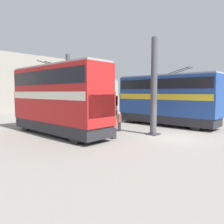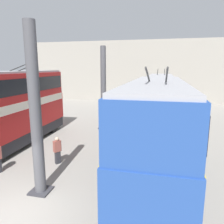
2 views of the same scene
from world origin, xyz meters
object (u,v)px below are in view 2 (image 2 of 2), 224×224
person_aisle_foreground (57,150)px  oil_drum (125,142)px  bus_left_far (160,96)px  bus_left_near (156,129)px  bus_right_far (16,103)px

person_aisle_foreground → oil_drum: person_aisle_foreground is taller
bus_left_far → bus_left_near: bearing=180.0°
oil_drum → bus_left_near: bearing=-155.0°
bus_left_near → bus_right_far: bearing=69.4°
bus_right_far → oil_drum: size_ratio=11.59×
bus_right_far → oil_drum: 8.26m
oil_drum → person_aisle_foreground: bearing=136.2°
person_aisle_foreground → bus_left_far: bearing=-81.6°
bus_left_near → bus_right_far: bus_right_far is taller
person_aisle_foreground → bus_right_far: bearing=5.6°
bus_right_far → person_aisle_foreground: size_ratio=6.04×
bus_left_near → person_aisle_foreground: bus_left_near is taller
bus_left_near → bus_left_far: bearing=-0.0°
bus_left_near → oil_drum: bus_left_near is taller
bus_right_far → oil_drum: (1.03, -7.76, -2.61)m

